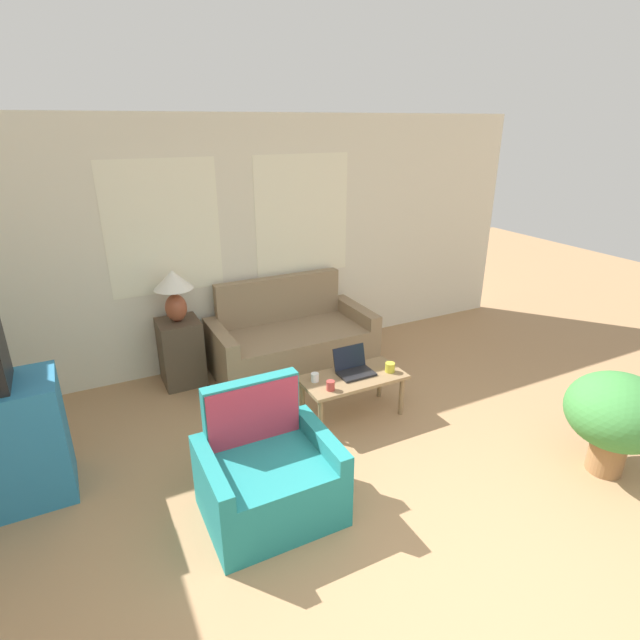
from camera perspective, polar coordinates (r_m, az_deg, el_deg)
The scene contains 12 objects.
ground_plane at distance 3.28m, azimuth 18.91°, elevation -30.08°, with size 16.00×16.00×0.00m, color #A87F56.
wall_back at distance 5.42m, azimuth -8.48°, elevation 8.65°, with size 6.97×0.06×2.60m.
couch at distance 5.47m, azimuth -3.41°, elevation -2.45°, with size 1.72×0.84×0.93m.
armchair at distance 3.57m, azimuth -6.06°, elevation -17.32°, with size 0.88×0.71×0.89m.
side_table at distance 5.25m, azimuth -15.59°, elevation -3.55°, with size 0.40×0.40×0.68m.
table_lamp at distance 5.01m, azimuth -16.36°, elevation 3.45°, with size 0.38×0.38×0.52m.
coffee_table at distance 4.50m, azimuth 3.75°, elevation -7.02°, with size 0.93×0.46×0.41m.
laptop at distance 4.51m, azimuth 3.86°, elevation -5.42°, with size 0.32×0.27×0.22m.
cup_navy at distance 4.37m, azimuth -0.59°, elevation -6.57°, with size 0.07×0.07×0.08m.
cup_yellow at distance 4.23m, azimuth 1.21°, elevation -7.50°, with size 0.07×0.07×0.08m.
cup_white at distance 4.57m, azimuth 8.00°, elevation -5.38°, with size 0.09×0.09×0.09m.
potted_plant at distance 4.34m, azimuth 30.84°, elevation -9.17°, with size 0.74×0.74×0.81m.
Camera 1 is at (-1.67, -1.26, 2.52)m, focal length 28.00 mm.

